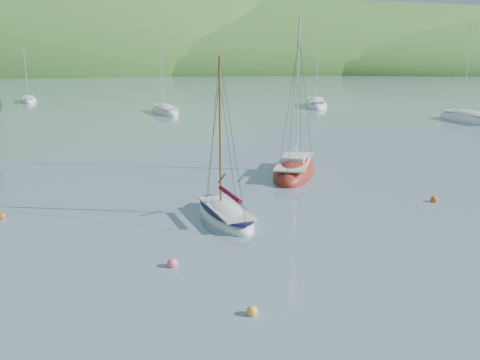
{
  "coord_description": "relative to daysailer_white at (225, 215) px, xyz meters",
  "views": [
    {
      "loc": [
        0.47,
        -19.21,
        9.3
      ],
      "look_at": [
        1.94,
        8.0,
        2.04
      ],
      "focal_mm": 40.0,
      "sensor_mm": 36.0,
      "label": 1
    }
  ],
  "objects": [
    {
      "name": "distant_sloop_d",
      "position": [
        28.84,
        32.6,
        -0.01
      ],
      "size": [
        5.8,
        8.93,
        12.03
      ],
      "rotation": [
        0.0,
        0.0,
        0.37
      ],
      "color": "white",
      "rests_on": "ground"
    },
    {
      "name": "distant_sloop_c",
      "position": [
        -28.09,
        55.29,
        -0.05
      ],
      "size": [
        3.96,
        6.45,
        8.68
      ],
      "rotation": [
        0.0,
        0.0,
        0.32
      ],
      "color": "white",
      "rests_on": "ground"
    },
    {
      "name": "distant_sloop_b",
      "position": [
        14.01,
        47.35,
        -0.01
      ],
      "size": [
        4.02,
        8.68,
        11.93
      ],
      "rotation": [
        0.0,
        0.0,
        -0.13
      ],
      "color": "white",
      "rests_on": "ground"
    },
    {
      "name": "distant_sloop_a",
      "position": [
        -6.57,
        41.59,
        -0.03
      ],
      "size": [
        5.19,
        7.77,
        10.48
      ],
      "rotation": [
        0.0,
        0.0,
        0.39
      ],
      "color": "white",
      "rests_on": "ground"
    },
    {
      "name": "shoreline_hills",
      "position": [
        -10.81,
        164.74,
        -0.21
      ],
      "size": [
        690.0,
        135.0,
        56.0
      ],
      "color": "#3D712B",
      "rests_on": "ground"
    },
    {
      "name": "mooring_buoys",
      "position": [
        -0.45,
        -3.46,
        -0.09
      ],
      "size": [
        24.62,
        13.04,
        0.47
      ],
      "color": "yellow",
      "rests_on": "ground"
    },
    {
      "name": "daysailer_white",
      "position": [
        0.0,
        0.0,
        0.0
      ],
      "size": [
        3.96,
        6.29,
        9.09
      ],
      "rotation": [
        0.0,
        0.0,
        0.33
      ],
      "color": "white",
      "rests_on": "ground"
    },
    {
      "name": "sloop_red",
      "position": [
        5.12,
        9.46,
        0.01
      ],
      "size": [
        4.8,
        8.45,
        11.85
      ],
      "rotation": [
        0.0,
        0.0,
        -0.27
      ],
      "color": "maroon",
      "rests_on": "ground"
    },
    {
      "name": "ground",
      "position": [
        -1.15,
        -7.69,
        -0.21
      ],
      "size": [
        700.0,
        700.0,
        0.0
      ],
      "primitive_type": "plane",
      "color": "slate",
      "rests_on": "ground"
    }
  ]
}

